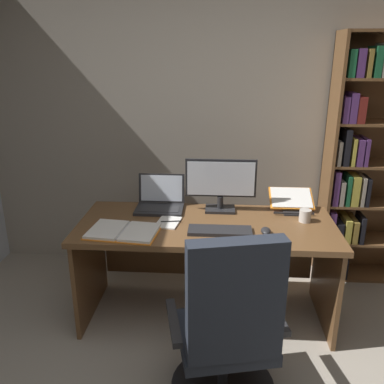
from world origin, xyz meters
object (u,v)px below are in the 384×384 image
object	(u,v)px
bookshelf	(363,166)
open_binder	(123,231)
laptop	(160,202)
monitor	(221,185)
pen	(171,221)
coffee_mug	(305,216)
office_chair	(228,337)
notepad	(168,222)
computer_mouse	(266,231)
keyboard	(220,231)
reading_stand_with_book	(291,200)
desk	(207,244)

from	to	relation	value
bookshelf	open_binder	size ratio (longest dim) A/B	4.15
laptop	open_binder	size ratio (longest dim) A/B	0.72
monitor	pen	world-z (taller)	monitor
pen	coffee_mug	distance (m)	0.94
laptop	pen	distance (m)	0.29
office_chair	open_binder	distance (m)	0.97
monitor	notepad	bearing A→B (deg)	-143.42
laptop	coffee_mug	world-z (taller)	laptop
computer_mouse	coffee_mug	size ratio (longest dim) A/B	1.19
computer_mouse	open_binder	world-z (taller)	computer_mouse
monitor	open_binder	bearing A→B (deg)	-144.75
keyboard	reading_stand_with_book	bearing A→B (deg)	40.79
reading_stand_with_book	pen	bearing A→B (deg)	-159.30
office_chair	keyboard	xyz separation A→B (m)	(-0.05, 0.67, 0.31)
reading_stand_with_book	notepad	world-z (taller)	reading_stand_with_book
pen	monitor	bearing A→B (deg)	38.16
reading_stand_with_book	pen	size ratio (longest dim) A/B	2.31
computer_mouse	pen	world-z (taller)	computer_mouse
desk	coffee_mug	world-z (taller)	coffee_mug
desk	open_binder	xyz separation A→B (m)	(-0.54, -0.28, 0.21)
desk	computer_mouse	bearing A→B (deg)	-30.01
laptop	office_chair	bearing A→B (deg)	-64.55
open_binder	notepad	xyz separation A→B (m)	(0.27, 0.18, -0.01)
keyboard	coffee_mug	distance (m)	0.64
bookshelf	monitor	bearing A→B (deg)	-159.46
notepad	keyboard	bearing A→B (deg)	-19.95
bookshelf	monitor	size ratio (longest dim) A/B	3.90
desk	laptop	bearing A→B (deg)	154.39
office_chair	pen	distance (m)	0.94
desk	pen	distance (m)	0.34
open_binder	pen	xyz separation A→B (m)	(0.29, 0.18, 0.00)
desk	coffee_mug	size ratio (longest dim) A/B	20.38
monitor	notepad	xyz separation A→B (m)	(-0.36, -0.27, -0.20)
pen	notepad	bearing A→B (deg)	180.00
monitor	desk	bearing A→B (deg)	-118.70
desk	open_binder	bearing A→B (deg)	-152.84
open_binder	coffee_mug	bearing A→B (deg)	19.02
keyboard	reading_stand_with_book	xyz separation A→B (m)	(0.53, 0.46, 0.06)
keyboard	coffee_mug	world-z (taller)	coffee_mug
bookshelf	keyboard	size ratio (longest dim) A/B	4.83
laptop	coffee_mug	size ratio (longest dim) A/B	4.04
reading_stand_with_book	coffee_mug	size ratio (longest dim) A/B	3.70
office_chair	laptop	size ratio (longest dim) A/B	3.02
desk	reading_stand_with_book	size ratio (longest dim) A/B	5.51
laptop	reading_stand_with_book	world-z (taller)	laptop
monitor	computer_mouse	bearing A→B (deg)	-52.98
pen	keyboard	bearing A→B (deg)	-21.03
reading_stand_with_book	desk	bearing A→B (deg)	-159.57
bookshelf	office_chair	xyz separation A→B (m)	(-1.10, -1.50, -0.54)
bookshelf	coffee_mug	distance (m)	0.85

